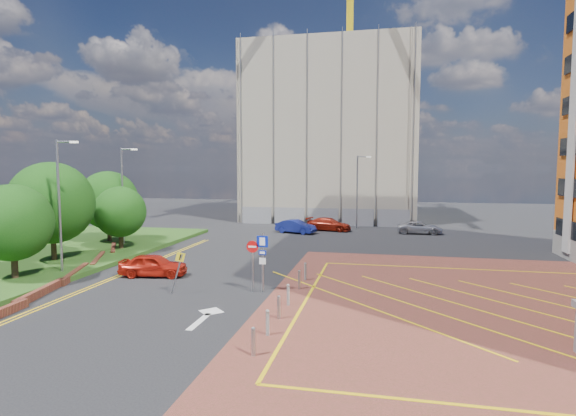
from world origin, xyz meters
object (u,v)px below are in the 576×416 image
(car_red_back, at_px, (329,224))
(lamp_back, at_px, (358,189))
(lamp_left_far, at_px, (123,192))
(car_red_left, at_px, (153,265))
(tree_a, at_px, (12,223))
(tree_c, at_px, (120,212))
(car_blue_back, at_px, (296,226))
(tree_d, at_px, (108,200))
(tree_b, at_px, (52,203))
(lamp_left_near, at_px, (60,200))
(sign_cluster, at_px, (259,256))
(warning_sign, at_px, (178,268))
(car_silver_back, at_px, (420,228))

(car_red_back, bearing_deg, lamp_back, -39.48)
(lamp_left_far, bearing_deg, lamp_back, 40.86)
(lamp_back, bearing_deg, car_red_left, -113.99)
(tree_a, relative_size, tree_c, 1.10)
(lamp_back, height_order, car_red_left, lamp_back)
(lamp_back, distance_m, car_red_left, 27.47)
(tree_c, relative_size, car_blue_back, 1.18)
(car_red_back, bearing_deg, car_blue_back, 140.52)
(tree_d, bearing_deg, lamp_back, 36.09)
(tree_c, xyz_separation_m, car_red_back, (14.69, 15.59, -2.51))
(tree_b, bearing_deg, tree_d, 97.13)
(lamp_left_near, height_order, sign_cluster, lamp_left_near)
(tree_d, distance_m, lamp_back, 25.47)
(tree_c, xyz_separation_m, warning_sign, (9.79, -10.30, -1.76))
(tree_c, bearing_deg, lamp_left_near, -82.31)
(car_red_left, bearing_deg, car_blue_back, -23.65)
(tree_d, relative_size, lamp_left_far, 0.76)
(car_red_back, xyz_separation_m, car_silver_back, (9.30, -0.36, -0.07))
(sign_cluster, bearing_deg, lamp_left_near, 175.44)
(tree_b, relative_size, tree_d, 1.11)
(tree_d, height_order, car_blue_back, tree_d)
(warning_sign, bearing_deg, tree_b, 155.78)
(sign_cluster, xyz_separation_m, car_red_back, (0.90, 24.61, -1.27))
(tree_a, height_order, sign_cluster, tree_a)
(tree_b, relative_size, car_red_left, 1.66)
(lamp_back, distance_m, warning_sign, 29.50)
(tree_d, xyz_separation_m, car_silver_back, (26.99, 12.23, -3.25))
(lamp_left_near, height_order, car_red_left, lamp_left_near)
(lamp_left_far, relative_size, car_blue_back, 1.92)
(tree_a, height_order, tree_c, tree_a)
(tree_a, height_order, car_silver_back, tree_a)
(tree_d, relative_size, lamp_left_near, 0.76)
(tree_c, bearing_deg, car_red_left, -46.56)
(car_red_left, height_order, car_silver_back, car_red_left)
(car_red_back, bearing_deg, tree_d, 136.14)
(car_blue_back, bearing_deg, tree_b, 160.22)
(tree_c, xyz_separation_m, car_silver_back, (23.99, 15.23, -2.57))
(lamp_left_near, xyz_separation_m, car_silver_back, (22.91, 23.23, -4.04))
(tree_c, height_order, sign_cluster, tree_c)
(tree_d, relative_size, car_red_back, 1.28)
(tree_d, distance_m, car_silver_back, 29.81)
(tree_a, distance_m, tree_d, 13.24)
(tree_d, xyz_separation_m, car_red_back, (17.69, 12.59, -3.18))
(warning_sign, bearing_deg, lamp_left_far, 131.04)
(tree_a, xyz_separation_m, car_red_left, (7.01, 3.13, -2.81))
(tree_c, distance_m, lamp_left_near, 8.20)
(tree_d, height_order, car_silver_back, tree_d)
(car_red_left, bearing_deg, lamp_left_near, 92.43)
(car_blue_back, distance_m, car_silver_back, 12.58)
(car_red_left, height_order, car_red_back, car_red_left)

